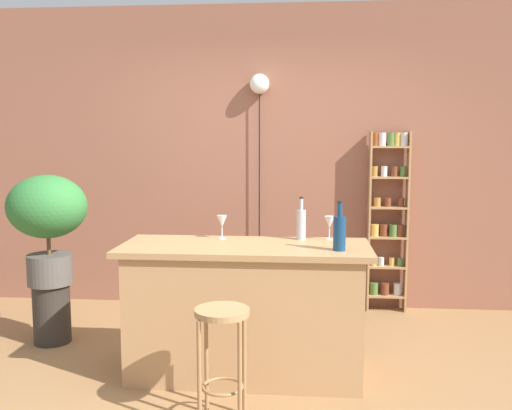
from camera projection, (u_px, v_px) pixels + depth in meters
ground at (240, 393)px, 3.51m from camera, size 12.00×12.00×0.00m
back_wall at (264, 158)px, 5.27m from camera, size 6.40×0.10×2.80m
kitchen_counter at (245, 310)px, 3.75m from camera, size 1.65×0.66×0.89m
bar_stool at (222, 340)px, 3.10m from camera, size 0.31×0.31×0.66m
spice_shelf at (388, 218)px, 5.10m from camera, size 0.36×0.13×1.65m
plant_stool at (52, 313)px, 4.36m from camera, size 0.28×0.28×0.47m
potted_plant at (47, 216)px, 4.27m from camera, size 0.61×0.54×0.85m
bottle_vinegar at (301, 223)px, 3.88m from camera, size 0.06×0.06×0.30m
bottle_soda_blue at (339, 232)px, 3.50m from camera, size 0.08×0.08×0.31m
wine_glass_left at (222, 222)px, 3.91m from camera, size 0.07×0.07×0.16m
wine_glass_center at (329, 223)px, 3.88m from camera, size 0.07×0.07×0.16m
pendant_globe_light at (259, 89)px, 5.09m from camera, size 0.18×0.18×2.17m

